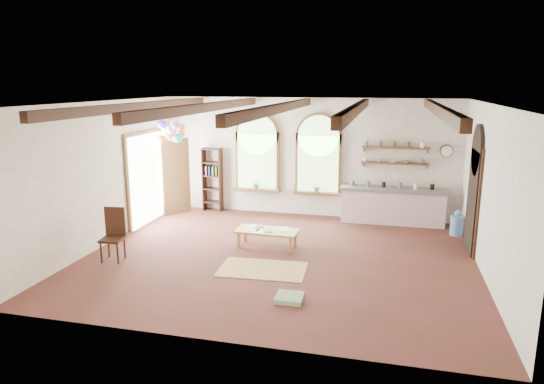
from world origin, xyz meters
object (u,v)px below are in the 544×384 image
(coffee_table, at_px, (267,232))
(side_chair, at_px, (113,245))
(balloon_cluster, at_px, (172,132))
(kitchen_counter, at_px, (392,205))

(coffee_table, bearing_deg, side_chair, -151.69)
(coffee_table, relative_size, balloon_cluster, 1.23)
(kitchen_counter, height_order, balloon_cluster, balloon_cluster)
(kitchen_counter, bearing_deg, coffee_table, -136.08)
(coffee_table, relative_size, side_chair, 1.29)
(kitchen_counter, distance_m, balloon_cluster, 6.07)
(side_chair, height_order, balloon_cluster, balloon_cluster)
(coffee_table, xyz_separation_m, balloon_cluster, (-3.01, 1.70, 1.99))
(side_chair, bearing_deg, coffee_table, 28.31)
(side_chair, bearing_deg, balloon_cluster, 92.22)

